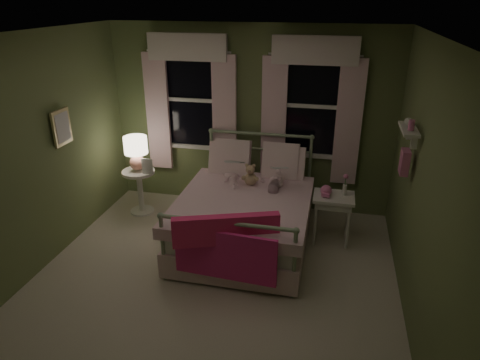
% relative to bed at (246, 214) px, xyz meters
% --- Properties ---
extents(room_shell, '(4.20, 4.20, 4.20)m').
position_rel_bed_xyz_m(room_shell, '(-0.18, -1.01, 0.92)').
color(room_shell, beige).
rests_on(room_shell, ground).
extents(bed, '(1.58, 2.04, 1.18)m').
position_rel_bed_xyz_m(bed, '(0.00, 0.00, 0.00)').
color(bed, white).
rests_on(bed, ground).
extents(pink_throw, '(1.10, 0.46, 0.71)m').
position_rel_bed_xyz_m(pink_throw, '(-0.00, -1.03, 0.23)').
color(pink_throw, '#ED2E6C').
rests_on(pink_throw, bed).
extents(child_left, '(0.30, 0.25, 0.72)m').
position_rel_bed_xyz_m(child_left, '(-0.28, 0.42, 0.55)').
color(child_left, '#F7D1DD').
rests_on(child_left, bed).
extents(child_right, '(0.37, 0.29, 0.72)m').
position_rel_bed_xyz_m(child_right, '(0.28, 0.42, 0.55)').
color(child_right, '#F7D1DD').
rests_on(child_right, bed).
extents(book_left, '(0.21, 0.13, 0.26)m').
position_rel_bed_xyz_m(book_left, '(-0.28, 0.17, 0.58)').
color(book_left, beige).
rests_on(book_left, child_left).
extents(book_right, '(0.22, 0.16, 0.26)m').
position_rel_bed_xyz_m(book_right, '(0.28, 0.17, 0.54)').
color(book_right, beige).
rests_on(book_right, child_right).
extents(teddy_bear, '(0.22, 0.18, 0.30)m').
position_rel_bed_xyz_m(teddy_bear, '(0.00, 0.26, 0.41)').
color(teddy_bear, tan).
rests_on(teddy_bear, bed).
extents(nightstand_left, '(0.46, 0.46, 0.65)m').
position_rel_bed_xyz_m(nightstand_left, '(-1.65, 0.44, 0.03)').
color(nightstand_left, white).
rests_on(nightstand_left, ground).
extents(table_lamp, '(0.32, 0.32, 0.49)m').
position_rel_bed_xyz_m(table_lamp, '(-1.65, 0.44, 0.57)').
color(table_lamp, '#EB9B8B').
rests_on(table_lamp, nightstand_left).
extents(book_nightstand, '(0.17, 0.23, 0.02)m').
position_rel_bed_xyz_m(book_nightstand, '(-1.55, 0.36, 0.27)').
color(book_nightstand, beige).
rests_on(book_nightstand, nightstand_left).
extents(nightstand_right, '(0.50, 0.40, 0.64)m').
position_rel_bed_xyz_m(nightstand_right, '(1.06, 0.22, 0.17)').
color(nightstand_right, white).
rests_on(nightstand_right, ground).
extents(pink_toy, '(0.14, 0.19, 0.14)m').
position_rel_bed_xyz_m(pink_toy, '(0.96, 0.21, 0.32)').
color(pink_toy, pink).
rests_on(pink_toy, nightstand_right).
extents(bud_vase, '(0.06, 0.06, 0.28)m').
position_rel_bed_xyz_m(bud_vase, '(1.18, 0.27, 0.41)').
color(bud_vase, white).
rests_on(bud_vase, nightstand_right).
extents(window_left, '(1.34, 0.13, 1.96)m').
position_rel_bed_xyz_m(window_left, '(-1.03, 1.02, 1.24)').
color(window_left, black).
rests_on(window_left, room_shell).
extents(window_right, '(1.34, 0.13, 1.96)m').
position_rel_bed_xyz_m(window_right, '(0.67, 1.02, 1.24)').
color(window_right, black).
rests_on(window_right, room_shell).
extents(wall_shelf, '(0.15, 0.50, 0.60)m').
position_rel_bed_xyz_m(wall_shelf, '(1.72, -0.31, 1.14)').
color(wall_shelf, white).
rests_on(wall_shelf, room_shell).
extents(framed_picture, '(0.03, 0.32, 0.42)m').
position_rel_bed_xyz_m(framed_picture, '(-2.12, -0.41, 1.12)').
color(framed_picture, beige).
rests_on(framed_picture, room_shell).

